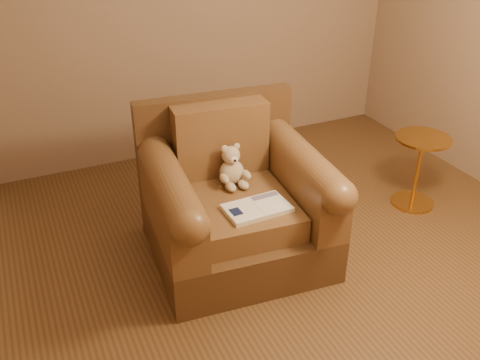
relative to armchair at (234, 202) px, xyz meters
name	(u,v)px	position (x,y,z in m)	size (l,w,h in m)	color
floor	(298,263)	(0.33, -0.32, -0.39)	(4.00, 4.00, 0.00)	brown
room	(315,3)	(0.33, -0.32, 1.33)	(4.02, 4.02, 2.71)	#92755A
armchair	(234,202)	(0.00, 0.00, 0.00)	(1.21, 1.15, 1.01)	#50331A
teddy_bear	(232,169)	(0.03, 0.09, 0.20)	(0.21, 0.23, 0.29)	tan
guidebook	(257,208)	(0.03, -0.28, 0.11)	(0.41, 0.26, 0.03)	beige
side_table	(418,169)	(1.55, -0.04, -0.07)	(0.42, 0.42, 0.59)	gold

